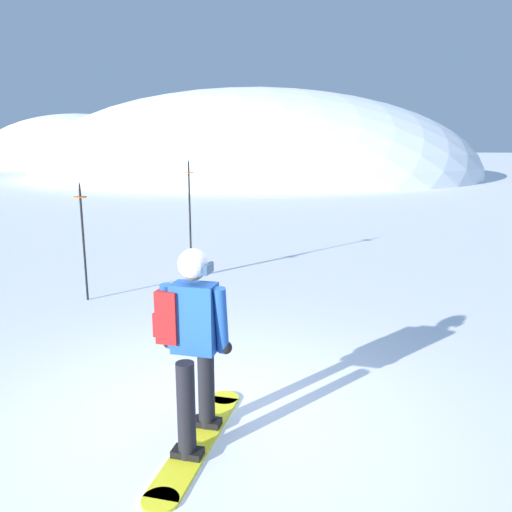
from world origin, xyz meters
TOP-DOWN VIEW (x-y plane):
  - ground_plane at (0.00, 0.00)m, footprint 300.00×300.00m
  - ridge_peak_main at (-6.52, 36.91)m, footprint 34.85×31.36m
  - ridge_peak_far at (-28.68, 49.71)m, footprint 22.48×20.24m
  - snowboarder_main at (0.03, -0.41)m, footprint 0.64×1.84m
  - piste_marker_near at (-1.68, 4.96)m, footprint 0.20×0.20m
  - piste_marker_far at (-2.93, 3.24)m, footprint 0.20×0.20m

SIDE VIEW (x-z plane):
  - ground_plane at x=0.00m, z-range 0.00..0.00m
  - ridge_peak_main at x=-6.52m, z-range -6.67..6.67m
  - ridge_peak_far at x=-28.68m, z-range -5.74..5.74m
  - snowboarder_main at x=0.03m, z-range 0.06..1.78m
  - piste_marker_far at x=-2.93m, z-range 0.14..2.10m
  - piste_marker_near at x=-1.68m, z-range 0.15..2.40m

